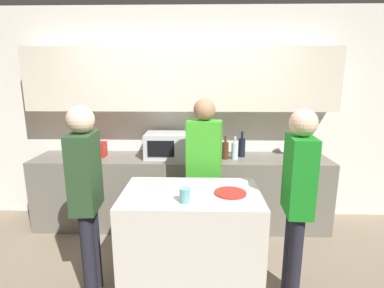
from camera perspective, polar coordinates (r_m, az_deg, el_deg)
back_wall at (r=3.84m, az=-1.94°, el=7.95°), size 6.40×0.40×2.70m
back_counter at (r=3.83m, az=-2.05°, el=-8.93°), size 3.60×0.62×0.89m
kitchen_island at (r=2.71m, az=-0.15°, el=-18.30°), size 1.14×0.72×0.93m
microwave at (r=3.68m, az=-4.82°, el=-0.22°), size 0.52×0.39×0.30m
toaster at (r=3.89m, az=-17.97°, el=-0.98°), size 0.26×0.16×0.18m
potted_plant at (r=3.84m, az=19.63°, el=0.35°), size 0.14×0.14×0.39m
bottle_0 at (r=3.61m, az=6.35°, el=-1.18°), size 0.08×0.08×0.28m
bottle_1 at (r=3.62m, az=8.13°, el=-1.22°), size 0.08×0.08×0.28m
bottle_2 at (r=3.74m, az=9.46°, el=-0.57°), size 0.09×0.09×0.32m
plate_on_island at (r=2.48m, az=7.30°, el=-9.22°), size 0.26×0.26×0.01m
cup_0 at (r=2.29m, az=-1.41°, el=-9.75°), size 0.08×0.08×0.11m
person_left at (r=2.59m, az=-19.54°, el=-7.93°), size 0.22×0.35×1.65m
person_center at (r=2.55m, az=19.49°, el=-8.57°), size 0.21×0.35×1.63m
person_right at (r=3.06m, az=2.30°, el=-3.89°), size 0.37×0.25×1.65m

